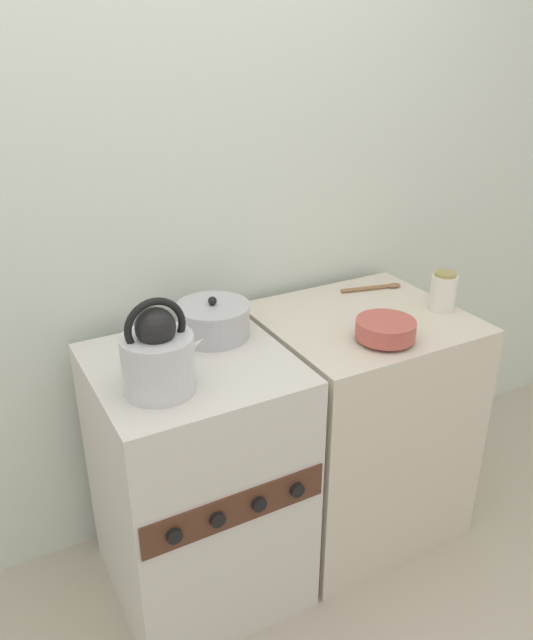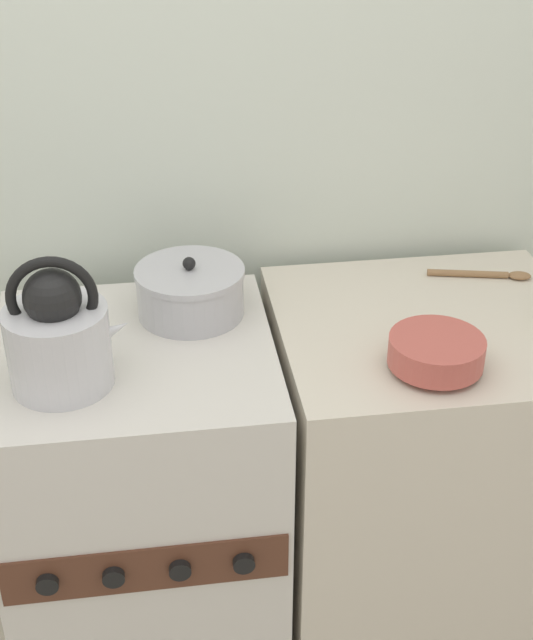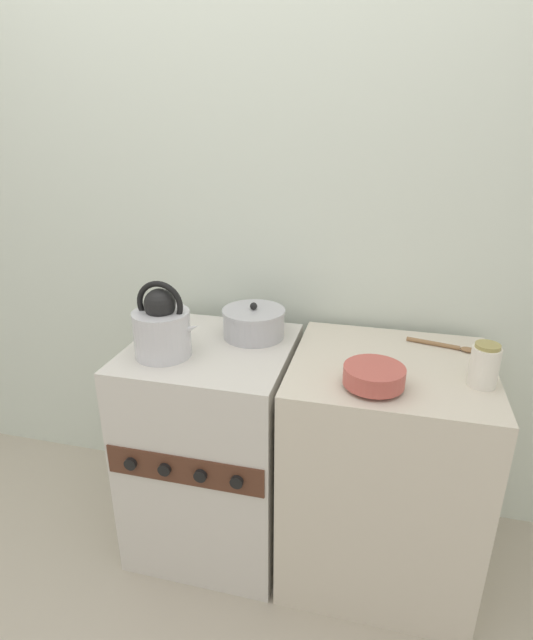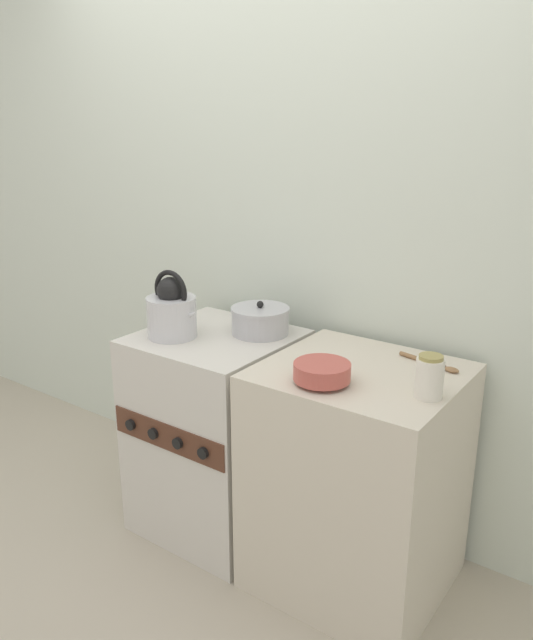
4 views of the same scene
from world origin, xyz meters
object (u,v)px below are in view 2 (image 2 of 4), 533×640
object	(u,v)px
stove	(146,507)
kettle	(59,336)
cooking_pot	(190,291)
enamel_bowl	(436,352)

from	to	relation	value
stove	kettle	distance (m)	0.56
kettle	cooking_pot	xyz separation A→B (m)	(0.26, 0.23, -0.05)
cooking_pot	enamel_bowl	size ratio (longest dim) A/B	1.26
stove	cooking_pot	distance (m)	0.52
cooking_pot	enamel_bowl	bearing A→B (deg)	-32.00
kettle	enamel_bowl	world-z (taller)	kettle
stove	kettle	bearing A→B (deg)	-141.21
cooking_pot	enamel_bowl	distance (m)	0.55
stove	cooking_pot	size ratio (longest dim) A/B	3.63
kettle	enamel_bowl	distance (m)	0.73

